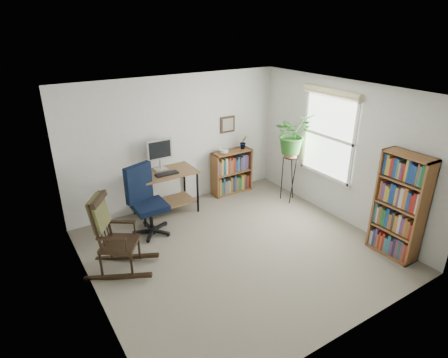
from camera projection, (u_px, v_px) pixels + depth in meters
floor at (238, 250)px, 5.74m from camera, size 4.20×4.00×0.00m
ceiling at (241, 93)px, 4.79m from camera, size 4.20×4.00×0.00m
wall_back at (177, 142)px, 6.81m from camera, size 4.20×0.00×2.40m
wall_front at (353, 246)px, 3.71m from camera, size 4.20×0.00×2.40m
wall_left at (86, 218)px, 4.23m from camera, size 0.00×4.00×2.40m
wall_right at (342, 152)px, 6.30m from camera, size 0.00×4.00×2.40m
window at (328, 137)px, 6.43m from camera, size 0.12×1.20×1.50m
desk at (165, 193)px, 6.69m from camera, size 1.11×0.61×0.80m
monitor at (160, 155)px, 6.53m from camera, size 0.46×0.16×0.56m
keyboard at (167, 174)px, 6.44m from camera, size 0.40×0.15×0.02m
office_chair at (150, 201)px, 5.98m from camera, size 0.82×0.82×1.17m
rocking_chair at (118, 234)px, 5.09m from camera, size 1.16×1.06×1.16m
low_bookshelf at (232, 172)px, 7.51m from camera, size 0.83×0.28×0.88m
tall_bookshelf at (400, 206)px, 5.37m from camera, size 0.30×0.69×1.59m
plant_stand at (289, 175)px, 7.13m from camera, size 0.33×0.33×1.05m
spider_plant at (294, 114)px, 6.66m from camera, size 1.69×1.88×1.46m
potted_plant_small at (243, 146)px, 7.46m from camera, size 0.13×0.24×0.11m
framed_picture at (228, 125)px, 7.25m from camera, size 0.32×0.04×0.32m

